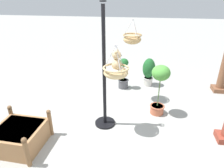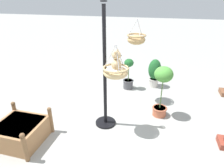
{
  "view_description": "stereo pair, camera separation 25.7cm",
  "coord_description": "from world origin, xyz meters",
  "px_view_note": "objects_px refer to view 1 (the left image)",
  "views": [
    {
      "loc": [
        3.42,
        0.6,
        2.64
      ],
      "look_at": [
        0.02,
        0.05,
        1.03
      ],
      "focal_mm": 31.75,
      "sensor_mm": 36.0,
      "label": 1
    },
    {
      "loc": [
        3.37,
        0.85,
        2.64
      ],
      "look_at": [
        0.02,
        0.05,
        1.03
      ],
      "focal_mm": 31.75,
      "sensor_mm": 36.0,
      "label": 2
    }
  ],
  "objects_px": {
    "potted_plant_flowering_red": "(149,71)",
    "hanging_basket_with_teddy": "(116,72)",
    "hanging_basket_left_high": "(132,39)",
    "wooden_planter_box": "(19,136)",
    "potted_plant_small_succulent": "(123,75)",
    "display_pole_central": "(105,92)",
    "teddy_bear": "(117,62)",
    "potted_plant_trailing_ivy": "(160,85)"
  },
  "relations": [
    {
      "from": "potted_plant_flowering_red",
      "to": "hanging_basket_left_high",
      "type": "bearing_deg",
      "value": -26.39
    },
    {
      "from": "hanging_basket_with_teddy",
      "to": "hanging_basket_left_high",
      "type": "relative_size",
      "value": 1.09
    },
    {
      "from": "hanging_basket_with_teddy",
      "to": "potted_plant_small_succulent",
      "type": "relative_size",
      "value": 0.69
    },
    {
      "from": "teddy_bear",
      "to": "potted_plant_small_succulent",
      "type": "relative_size",
      "value": 0.45
    },
    {
      "from": "display_pole_central",
      "to": "potted_plant_small_succulent",
      "type": "distance_m",
      "value": 1.9
    },
    {
      "from": "teddy_bear",
      "to": "potted_plant_small_succulent",
      "type": "distance_m",
      "value": 2.27
    },
    {
      "from": "wooden_planter_box",
      "to": "potted_plant_trailing_ivy",
      "type": "bearing_deg",
      "value": 120.71
    },
    {
      "from": "teddy_bear",
      "to": "potted_plant_trailing_ivy",
      "type": "height_order",
      "value": "teddy_bear"
    },
    {
      "from": "teddy_bear",
      "to": "potted_plant_flowering_red",
      "type": "relative_size",
      "value": 0.48
    },
    {
      "from": "hanging_basket_with_teddy",
      "to": "potted_plant_flowering_red",
      "type": "bearing_deg",
      "value": 163.73
    },
    {
      "from": "display_pole_central",
      "to": "hanging_basket_with_teddy",
      "type": "height_order",
      "value": "display_pole_central"
    },
    {
      "from": "hanging_basket_left_high",
      "to": "wooden_planter_box",
      "type": "relative_size",
      "value": 0.61
    },
    {
      "from": "hanging_basket_left_high",
      "to": "teddy_bear",
      "type": "bearing_deg",
      "value": -7.4
    },
    {
      "from": "wooden_planter_box",
      "to": "potted_plant_trailing_ivy",
      "type": "relative_size",
      "value": 0.79
    },
    {
      "from": "potted_plant_flowering_red",
      "to": "potted_plant_trailing_ivy",
      "type": "relative_size",
      "value": 0.71
    },
    {
      "from": "hanging_basket_with_teddy",
      "to": "potted_plant_trailing_ivy",
      "type": "height_order",
      "value": "hanging_basket_with_teddy"
    },
    {
      "from": "wooden_planter_box",
      "to": "potted_plant_flowering_red",
      "type": "height_order",
      "value": "potted_plant_flowering_red"
    },
    {
      "from": "potted_plant_flowering_red",
      "to": "potted_plant_trailing_ivy",
      "type": "distance_m",
      "value": 1.6
    },
    {
      "from": "potted_plant_flowering_red",
      "to": "potted_plant_small_succulent",
      "type": "bearing_deg",
      "value": -66.56
    },
    {
      "from": "display_pole_central",
      "to": "hanging_basket_left_high",
      "type": "relative_size",
      "value": 4.34
    },
    {
      "from": "display_pole_central",
      "to": "potted_plant_small_succulent",
      "type": "height_order",
      "value": "display_pole_central"
    },
    {
      "from": "hanging_basket_left_high",
      "to": "wooden_planter_box",
      "type": "xyz_separation_m",
      "value": [
        2.12,
        -1.88,
        -1.41
      ]
    },
    {
      "from": "potted_plant_flowering_red",
      "to": "display_pole_central",
      "type": "bearing_deg",
      "value": -23.14
    },
    {
      "from": "wooden_planter_box",
      "to": "potted_plant_flowering_red",
      "type": "relative_size",
      "value": 1.11
    },
    {
      "from": "teddy_bear",
      "to": "hanging_basket_left_high",
      "type": "distance_m",
      "value": 1.37
    },
    {
      "from": "hanging_basket_with_teddy",
      "to": "potted_plant_small_succulent",
      "type": "distance_m",
      "value": 2.19
    },
    {
      "from": "display_pole_central",
      "to": "potted_plant_trailing_ivy",
      "type": "relative_size",
      "value": 2.08
    },
    {
      "from": "potted_plant_flowering_red",
      "to": "potted_plant_trailing_ivy",
      "type": "xyz_separation_m",
      "value": [
        1.56,
        0.21,
        0.28
      ]
    },
    {
      "from": "wooden_planter_box",
      "to": "potted_plant_flowering_red",
      "type": "bearing_deg",
      "value": 142.62
    },
    {
      "from": "display_pole_central",
      "to": "potted_plant_trailing_ivy",
      "type": "distance_m",
      "value": 1.29
    },
    {
      "from": "display_pole_central",
      "to": "wooden_planter_box",
      "type": "distance_m",
      "value": 1.8
    },
    {
      "from": "display_pole_central",
      "to": "hanging_basket_with_teddy",
      "type": "xyz_separation_m",
      "value": [
        0.15,
        0.25,
        0.51
      ]
    },
    {
      "from": "display_pole_central",
      "to": "teddy_bear",
      "type": "xyz_separation_m",
      "value": [
        0.15,
        0.27,
        0.7
      ]
    },
    {
      "from": "potted_plant_small_succulent",
      "to": "hanging_basket_with_teddy",
      "type": "bearing_deg",
      "value": 1.54
    },
    {
      "from": "hanging_basket_left_high",
      "to": "wooden_planter_box",
      "type": "bearing_deg",
      "value": -41.55
    },
    {
      "from": "hanging_basket_with_teddy",
      "to": "wooden_planter_box",
      "type": "height_order",
      "value": "hanging_basket_with_teddy"
    },
    {
      "from": "potted_plant_flowering_red",
      "to": "hanging_basket_with_teddy",
      "type": "bearing_deg",
      "value": -16.27
    },
    {
      "from": "teddy_bear",
      "to": "potted_plant_small_succulent",
      "type": "bearing_deg",
      "value": -177.85
    },
    {
      "from": "hanging_basket_left_high",
      "to": "potted_plant_flowering_red",
      "type": "height_order",
      "value": "hanging_basket_left_high"
    },
    {
      "from": "hanging_basket_with_teddy",
      "to": "potted_plant_small_succulent",
      "type": "bearing_deg",
      "value": -178.46
    },
    {
      "from": "teddy_bear",
      "to": "wooden_planter_box",
      "type": "height_order",
      "value": "teddy_bear"
    },
    {
      "from": "potted_plant_trailing_ivy",
      "to": "hanging_basket_with_teddy",
      "type": "bearing_deg",
      "value": -49.61
    }
  ]
}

